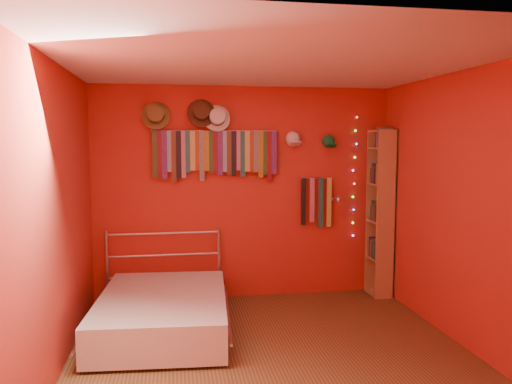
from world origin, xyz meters
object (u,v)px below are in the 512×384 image
bed (163,312)px  bookshelf (384,212)px  reading_lamp (338,200)px  tie_rack (215,152)px

bed → bookshelf: bearing=20.9°
bookshelf → bed: size_ratio=1.09×
reading_lamp → bookshelf: 0.60m
bookshelf → bed: bearing=-163.2°
tie_rack → reading_lamp: size_ratio=5.19×
tie_rack → bookshelf: size_ratio=0.72×
reading_lamp → bed: reading_lamp is taller
reading_lamp → bookshelf: bookshelf is taller
reading_lamp → bed: bearing=-158.8°
tie_rack → bookshelf: bearing=-4.4°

